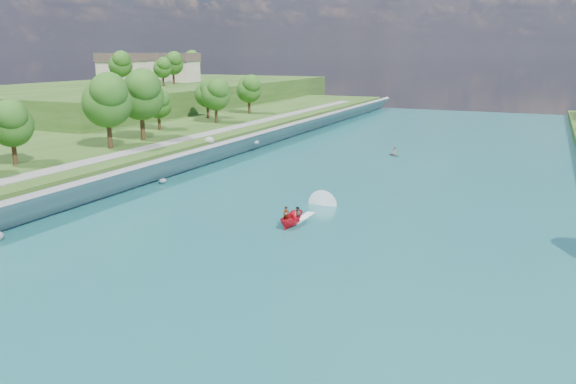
% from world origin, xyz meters
% --- Properties ---
extents(ground, '(260.00, 260.00, 0.00)m').
position_xyz_m(ground, '(0.00, 0.00, 0.00)').
color(ground, '#2D5119').
rests_on(ground, ground).
extents(river_water, '(55.00, 240.00, 0.10)m').
position_xyz_m(river_water, '(0.00, 20.00, 0.05)').
color(river_water, '#185A5B').
rests_on(river_water, ground).
extents(berm_west, '(45.00, 240.00, 3.50)m').
position_xyz_m(berm_west, '(-50.00, 20.00, 1.75)').
color(berm_west, '#2D5119').
rests_on(berm_west, ground).
extents(ridge_west, '(60.00, 120.00, 9.00)m').
position_xyz_m(ridge_west, '(-82.50, 95.00, 4.50)').
color(ridge_west, '#2D5119').
rests_on(ridge_west, ground).
extents(riprap_bank, '(4.66, 236.00, 4.60)m').
position_xyz_m(riprap_bank, '(-25.86, 19.13, 1.80)').
color(riprap_bank, slate).
rests_on(riprap_bank, ground).
extents(riverside_path, '(3.00, 200.00, 0.10)m').
position_xyz_m(riverside_path, '(-32.50, 20.00, 3.55)').
color(riverside_path, gray).
rests_on(riverside_path, berm_west).
extents(ridge_houses, '(29.50, 29.50, 8.40)m').
position_xyz_m(ridge_houses, '(-88.67, 100.00, 13.31)').
color(ridge_houses, beige).
rests_on(ridge_houses, ridge_west).
extents(trees_ridge, '(14.14, 40.43, 10.71)m').
position_xyz_m(trees_ridge, '(-74.76, 89.69, 14.09)').
color(trees_ridge, '#2F5416').
rests_on(trees_ridge, ridge_west).
extents(motorboat, '(3.60, 18.81, 2.10)m').
position_xyz_m(motorboat, '(-1.06, 12.87, 0.76)').
color(motorboat, red).
rests_on(motorboat, river_water).
extents(raft, '(2.96, 3.06, 1.52)m').
position_xyz_m(raft, '(-1.43, 55.62, 0.43)').
color(raft, gray).
rests_on(raft, river_water).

